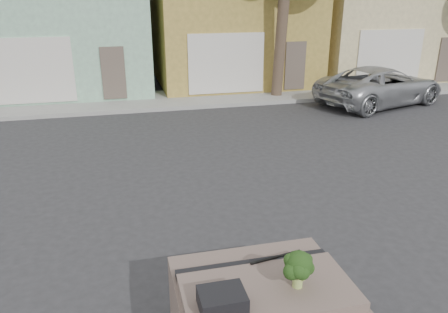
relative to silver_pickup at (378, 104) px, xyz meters
name	(u,v)px	position (x,y,z in m)	size (l,w,h in m)	color
ground_plane	(210,233)	(-8.57, -8.05, 0.00)	(120.00, 120.00, 0.00)	#303033
sidewalk	(155,101)	(-8.57, 2.45, 0.07)	(40.00, 3.00, 0.15)	gray
townhouse_mint	(62,2)	(-12.07, 6.45, 3.77)	(7.20, 8.20, 7.55)	#8EBD9E
townhouse_tan	(227,1)	(-4.57, 6.45, 3.77)	(7.20, 8.20, 7.55)	#A98D3F
townhouse_beige	(368,0)	(2.93, 6.45, 3.77)	(7.20, 8.20, 7.55)	#D1C08B
silver_pickup	(378,104)	(0.00, 0.00, 0.00)	(2.47, 5.35, 1.49)	#A8ABAF
instrument_hump	(222,300)	(-9.15, -11.40, 1.22)	(0.48, 0.38, 0.20)	black
wiper_arm	(276,257)	(-8.29, -10.67, 1.13)	(0.70, 0.03, 0.02)	black
broccoli	(298,269)	(-8.25, -11.25, 1.35)	(0.37, 0.37, 0.45)	#193210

